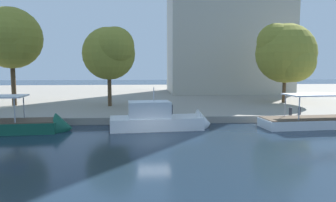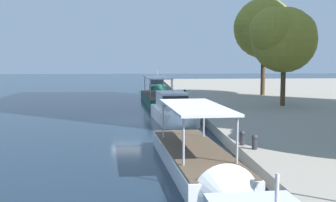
# 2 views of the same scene
# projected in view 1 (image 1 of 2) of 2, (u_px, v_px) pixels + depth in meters

# --- Properties ---
(ground_plane) EXTENTS (220.00, 220.00, 0.00)m
(ground_plane) POSITION_uv_depth(u_px,v_px,m) (154.00, 139.00, 23.78)
(ground_plane) COLOR #192838
(dock_promenade) EXTENTS (120.00, 55.00, 0.68)m
(dock_promenade) POSITION_uv_depth(u_px,v_px,m) (149.00, 95.00, 57.33)
(dock_promenade) COLOR gray
(dock_promenade) RESTS_ON ground_plane
(motor_yacht_2) EXTENTS (9.34, 3.60, 4.78)m
(motor_yacht_2) POSITION_uv_depth(u_px,v_px,m) (163.00, 121.00, 27.82)
(motor_yacht_2) COLOR white
(motor_yacht_2) RESTS_ON ground_plane
(tour_boat_3) EXTENTS (13.05, 3.77, 4.18)m
(tour_boat_3) POSITION_uv_depth(u_px,v_px,m) (334.00, 123.00, 28.90)
(tour_boat_3) COLOR white
(tour_boat_3) RESTS_ON ground_plane
(mooring_bollard_0) EXTENTS (0.32, 0.32, 0.79)m
(mooring_bollard_0) POSITION_uv_depth(u_px,v_px,m) (299.00, 110.00, 31.80)
(mooring_bollard_0) COLOR #2D2D33
(mooring_bollard_0) RESTS_ON dock_promenade
(mooring_bollard_2) EXTENTS (0.32, 0.32, 0.81)m
(mooring_bollard_2) POSITION_uv_depth(u_px,v_px,m) (290.00, 111.00, 31.33)
(mooring_bollard_2) COLOR #2D2D33
(mooring_bollard_2) RESTS_ON dock_promenade
(tree_0) EXTENTS (6.42, 6.90, 9.70)m
(tree_0) POSITION_uv_depth(u_px,v_px,m) (111.00, 51.00, 37.72)
(tree_0) COLOR #4C3823
(tree_0) RESTS_ON dock_promenade
(tree_1) EXTENTS (7.54, 7.66, 12.18)m
(tree_1) POSITION_uv_depth(u_px,v_px,m) (12.00, 38.00, 38.09)
(tree_1) COLOR #4C3823
(tree_1) RESTS_ON dock_promenade
(tree_2) EXTENTS (7.96, 8.07, 10.65)m
(tree_2) POSITION_uv_depth(u_px,v_px,m) (286.00, 53.00, 41.29)
(tree_2) COLOR #4C3823
(tree_2) RESTS_ON dock_promenade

